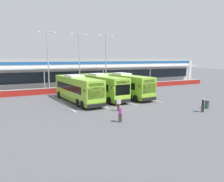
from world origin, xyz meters
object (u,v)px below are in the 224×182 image
at_px(lamp_post_west, 48,58).
at_px(lamp_post_east, 106,58).
at_px(pedestrian_in_dark_coat, 203,105).
at_px(litter_bin, 207,105).
at_px(pedestrian_with_handbag, 118,104).
at_px(coach_bus_leftmost, 77,89).
at_px(coach_bus_left_centre, 101,87).
at_px(lamp_post_centre, 79,58).
at_px(pedestrian_child, 120,113).
at_px(coach_bus_centre, 125,86).

bearing_deg(lamp_post_west, lamp_post_east, 0.13).
height_order(pedestrian_in_dark_coat, litter_bin, pedestrian_in_dark_coat).
bearing_deg(pedestrian_with_handbag, lamp_post_west, 102.24).
height_order(coach_bus_leftmost, pedestrian_with_handbag, coach_bus_leftmost).
height_order(coach_bus_leftmost, lamp_post_west, lamp_post_west).
bearing_deg(lamp_post_east, lamp_post_west, -179.87).
relative_size(coach_bus_left_centre, lamp_post_centre, 1.12).
height_order(pedestrian_child, lamp_post_west, lamp_post_west).
height_order(coach_bus_left_centre, pedestrian_child, coach_bus_left_centre).
relative_size(coach_bus_left_centre, litter_bin, 13.22).
bearing_deg(pedestrian_in_dark_coat, pedestrian_child, 176.33).
bearing_deg(pedestrian_with_handbag, coach_bus_centre, 55.74).
relative_size(coach_bus_leftmost, litter_bin, 13.22).
bearing_deg(coach_bus_centre, coach_bus_leftmost, -174.99).
xyz_separation_m(pedestrian_child, lamp_post_east, (9.56, 23.43, 5.42)).
bearing_deg(pedestrian_with_handbag, lamp_post_east, 68.80).
xyz_separation_m(coach_bus_left_centre, coach_bus_centre, (4.04, -0.25, 0.00)).
bearing_deg(pedestrian_child, pedestrian_with_handbag, 63.44).
bearing_deg(litter_bin, lamp_post_centre, 110.01).
height_order(coach_bus_leftmost, coach_bus_centre, same).
bearing_deg(pedestrian_child, coach_bus_centre, 58.21).
bearing_deg(litter_bin, lamp_post_east, 97.24).
bearing_deg(coach_bus_left_centre, pedestrian_with_handbag, -100.76).
xyz_separation_m(coach_bus_leftmost, pedestrian_with_handbag, (2.51, -7.61, -0.93)).
bearing_deg(pedestrian_with_handbag, lamp_post_centre, 84.51).
xyz_separation_m(coach_bus_centre, pedestrian_child, (-7.80, -12.58, -0.91)).
height_order(coach_bus_centre, lamp_post_centre, lamp_post_centre).
distance_m(coach_bus_left_centre, lamp_post_west, 12.86).
height_order(coach_bus_centre, lamp_post_west, lamp_post_west).
xyz_separation_m(pedestrian_child, lamp_post_west, (-2.03, 23.40, 5.42)).
xyz_separation_m(coach_bus_leftmost, lamp_post_centre, (4.38, 11.88, 4.50)).
height_order(pedestrian_with_handbag, pedestrian_in_dark_coat, same).
height_order(coach_bus_leftmost, pedestrian_child, coach_bus_leftmost).
distance_m(coach_bus_centre, pedestrian_with_handbag, 10.12).
bearing_deg(coach_bus_centre, pedestrian_in_dark_coat, -78.63).
distance_m(pedestrian_with_handbag, lamp_post_centre, 20.32).
distance_m(coach_bus_left_centre, pedestrian_in_dark_coat, 15.11).
distance_m(lamp_post_east, litter_bin, 23.88).
bearing_deg(pedestrian_in_dark_coat, coach_bus_centre, 101.37).
distance_m(lamp_post_centre, lamp_post_east, 5.57).
relative_size(coach_bus_left_centre, pedestrian_with_handbag, 7.59).
bearing_deg(pedestrian_child, lamp_post_centre, 80.44).
distance_m(coach_bus_left_centre, pedestrian_with_handbag, 8.78).
relative_size(coach_bus_left_centre, pedestrian_in_dark_coat, 7.59).
height_order(lamp_post_centre, lamp_post_east, same).
bearing_deg(pedestrian_with_handbag, pedestrian_child, -116.56).
bearing_deg(lamp_post_west, coach_bus_left_centre, -61.30).
xyz_separation_m(pedestrian_with_handbag, pedestrian_child, (-2.13, -4.25, 0.02)).
height_order(pedestrian_with_handbag, lamp_post_east, lamp_post_east).
distance_m(coach_bus_leftmost, pedestrian_in_dark_coat, 16.60).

